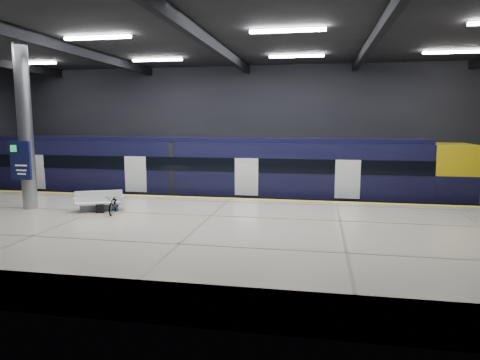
# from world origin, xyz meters

# --- Properties ---
(ground) EXTENTS (30.00, 30.00, 0.00)m
(ground) POSITION_xyz_m (0.00, 0.00, 0.00)
(ground) COLOR black
(ground) RESTS_ON ground
(room_shell) EXTENTS (30.10, 16.10, 8.05)m
(room_shell) POSITION_xyz_m (-0.00, 0.00, 5.72)
(room_shell) COLOR black
(room_shell) RESTS_ON ground
(platform) EXTENTS (30.00, 11.00, 1.10)m
(platform) POSITION_xyz_m (0.00, -2.50, 0.55)
(platform) COLOR beige
(platform) RESTS_ON ground
(safety_strip) EXTENTS (30.00, 0.40, 0.01)m
(safety_strip) POSITION_xyz_m (0.00, 2.75, 1.11)
(safety_strip) COLOR yellow
(safety_strip) RESTS_ON platform
(rails) EXTENTS (30.00, 1.52, 0.16)m
(rails) POSITION_xyz_m (0.00, 5.50, 0.08)
(rails) COLOR gray
(rails) RESTS_ON ground
(train) EXTENTS (29.40, 2.84, 3.79)m
(train) POSITION_xyz_m (-0.63, 5.50, 2.06)
(train) COLOR black
(train) RESTS_ON ground
(bench) EXTENTS (2.10, 1.54, 0.86)m
(bench) POSITION_xyz_m (-4.81, -0.97, 1.40)
(bench) COLOR #595B60
(bench) RESTS_ON platform
(bicycle) EXTENTS (0.86, 1.53, 0.76)m
(bicycle) POSITION_xyz_m (-3.98, -1.33, 1.48)
(bicycle) COLOR #99999E
(bicycle) RESTS_ON platform
(pannier_bag) EXTENTS (0.33, 0.24, 0.35)m
(pannier_bag) POSITION_xyz_m (-4.58, -1.33, 1.28)
(pannier_bag) COLOR black
(pannier_bag) RESTS_ON platform
(info_column) EXTENTS (0.90, 0.78, 6.90)m
(info_column) POSITION_xyz_m (-8.00, -1.03, 4.46)
(info_column) COLOR #9EA0A5
(info_column) RESTS_ON platform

